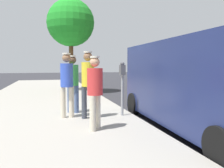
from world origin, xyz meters
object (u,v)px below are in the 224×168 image
(pedestrian_in_yellow, at_px, (88,80))
(parked_van, at_px, (198,83))
(pedestrian_in_green, at_px, (73,80))
(parking_meter_near, at_px, (122,79))
(fire_hydrant, at_px, (92,87))
(pedestrian_in_blue, at_px, (67,81))
(street_tree, at_px, (71,23))
(pedestrian_in_red, at_px, (95,88))

(pedestrian_in_yellow, bearing_deg, parked_van, 153.24)
(pedestrian_in_green, distance_m, parked_van, 3.51)
(parking_meter_near, distance_m, parked_van, 2.02)
(fire_hydrant, bearing_deg, parking_meter_near, 91.30)
(parked_van, height_order, fire_hydrant, parked_van)
(pedestrian_in_green, distance_m, pedestrian_in_yellow, 0.90)
(pedestrian_in_blue, bearing_deg, street_tree, -96.24)
(pedestrian_in_yellow, bearing_deg, pedestrian_in_green, -69.29)
(parked_van, bearing_deg, pedestrian_in_yellow, -26.76)
(parking_meter_near, bearing_deg, parked_van, 137.98)
(parking_meter_near, height_order, pedestrian_in_green, pedestrian_in_green)
(pedestrian_in_blue, height_order, pedestrian_in_yellow, pedestrian_in_yellow)
(pedestrian_in_blue, relative_size, fire_hydrant, 2.03)
(parking_meter_near, height_order, pedestrian_in_blue, pedestrian_in_blue)
(pedestrian_in_yellow, distance_m, fire_hydrant, 4.64)
(pedestrian_in_yellow, distance_m, parked_van, 2.79)
(pedestrian_in_red, bearing_deg, pedestrian_in_yellow, -91.77)
(parking_meter_near, distance_m, pedestrian_in_red, 1.63)
(street_tree, bearing_deg, pedestrian_in_yellow, 88.36)
(pedestrian_in_blue, relative_size, pedestrian_in_yellow, 0.98)
(pedestrian_in_yellow, height_order, street_tree, street_tree)
(pedestrian_in_red, distance_m, street_tree, 8.60)
(parked_van, distance_m, street_tree, 8.95)
(pedestrian_in_yellow, xyz_separation_m, parked_van, (-2.49, 1.25, -0.03))
(pedestrian_in_red, xyz_separation_m, street_tree, (-0.24, -8.14, 2.76))
(pedestrian_in_red, bearing_deg, pedestrian_in_green, -81.98)
(pedestrian_in_blue, bearing_deg, parked_van, 153.86)
(pedestrian_in_yellow, bearing_deg, fire_hydrant, -101.12)
(pedestrian_in_blue, bearing_deg, pedestrian_in_green, -109.54)
(pedestrian_in_yellow, bearing_deg, pedestrian_in_blue, -23.17)
(pedestrian_in_blue, bearing_deg, fire_hydrant, -108.40)
(pedestrian_in_red, distance_m, pedestrian_in_yellow, 1.17)
(parking_meter_near, bearing_deg, pedestrian_in_yellow, 5.62)
(pedestrian_in_blue, xyz_separation_m, street_tree, (-0.74, -6.74, 2.68))
(fire_hydrant, bearing_deg, pedestrian_in_yellow, 78.88)
(pedestrian_in_green, bearing_deg, pedestrian_in_red, 98.02)
(pedestrian_in_blue, bearing_deg, parking_meter_near, 175.01)
(pedestrian_in_blue, height_order, fire_hydrant, pedestrian_in_blue)
(pedestrian_in_green, distance_m, street_tree, 6.72)
(pedestrian_in_yellow, bearing_deg, street_tree, -91.64)
(parking_meter_near, height_order, parked_van, parked_van)
(parking_meter_near, height_order, fire_hydrant, parking_meter_near)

